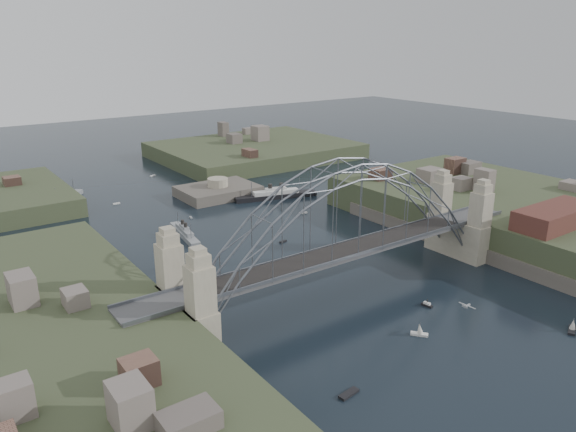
{
  "coord_description": "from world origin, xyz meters",
  "views": [
    {
      "loc": [
        -61.48,
        -67.55,
        44.68
      ],
      "look_at": [
        0.0,
        18.0,
        10.0
      ],
      "focal_mm": 34.02,
      "sensor_mm": 36.0,
      "label": 1
    }
  ],
  "objects_px": {
    "fort_island": "(218,197)",
    "wharf_shed": "(556,216)",
    "bridge": "(347,229)",
    "ocean_liner": "(276,195)",
    "naval_cruiser_near": "(185,233)",
    "naval_cruiser_far": "(66,198)"
  },
  "relations": [
    {
      "from": "bridge",
      "to": "fort_island",
      "type": "bearing_deg",
      "value": 80.27
    },
    {
      "from": "fort_island",
      "to": "ocean_liner",
      "type": "height_order",
      "value": "ocean_liner"
    },
    {
      "from": "bridge",
      "to": "wharf_shed",
      "type": "relative_size",
      "value": 4.2
    },
    {
      "from": "wharf_shed",
      "to": "naval_cruiser_far",
      "type": "distance_m",
      "value": 126.38
    },
    {
      "from": "fort_island",
      "to": "naval_cruiser_far",
      "type": "height_order",
      "value": "fort_island"
    },
    {
      "from": "naval_cruiser_near",
      "to": "fort_island",
      "type": "bearing_deg",
      "value": 48.06
    },
    {
      "from": "naval_cruiser_near",
      "to": "ocean_liner",
      "type": "height_order",
      "value": "ocean_liner"
    },
    {
      "from": "ocean_liner",
      "to": "wharf_shed",
      "type": "bearing_deg",
      "value": -74.87
    },
    {
      "from": "wharf_shed",
      "to": "ocean_liner",
      "type": "xyz_separation_m",
      "value": [
        -19.51,
        72.16,
        -9.07
      ]
    },
    {
      "from": "fort_island",
      "to": "wharf_shed",
      "type": "distance_m",
      "value": 90.48
    },
    {
      "from": "wharf_shed",
      "to": "naval_cruiser_near",
      "type": "relative_size",
      "value": 1.19
    },
    {
      "from": "bridge",
      "to": "naval_cruiser_near",
      "type": "bearing_deg",
      "value": 103.83
    },
    {
      "from": "bridge",
      "to": "naval_cruiser_near",
      "type": "xyz_separation_m",
      "value": [
        -10.95,
        44.46,
        -11.55
      ]
    },
    {
      "from": "bridge",
      "to": "wharf_shed",
      "type": "xyz_separation_m",
      "value": [
        44.0,
        -14.0,
        -2.32
      ]
    },
    {
      "from": "fort_island",
      "to": "naval_cruiser_near",
      "type": "distance_m",
      "value": 34.36
    },
    {
      "from": "bridge",
      "to": "ocean_liner",
      "type": "height_order",
      "value": "bridge"
    },
    {
      "from": "naval_cruiser_far",
      "to": "ocean_liner",
      "type": "bearing_deg",
      "value": -33.02
    },
    {
      "from": "fort_island",
      "to": "wharf_shed",
      "type": "height_order",
      "value": "wharf_shed"
    },
    {
      "from": "bridge",
      "to": "ocean_liner",
      "type": "bearing_deg",
      "value": 67.16
    },
    {
      "from": "fort_island",
      "to": "bridge",
      "type": "bearing_deg",
      "value": -99.73
    },
    {
      "from": "naval_cruiser_near",
      "to": "wharf_shed",
      "type": "bearing_deg",
      "value": -46.77
    },
    {
      "from": "naval_cruiser_near",
      "to": "naval_cruiser_far",
      "type": "height_order",
      "value": "naval_cruiser_far"
    }
  ]
}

